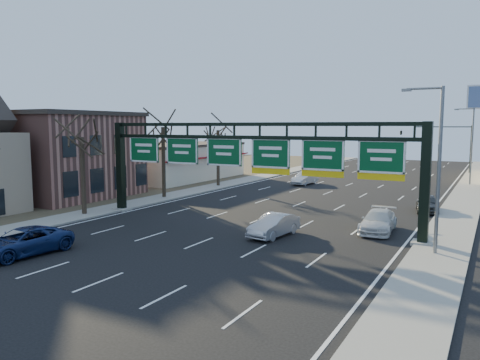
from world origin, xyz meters
The scene contains 19 objects.
ground centered at (0.00, 0.00, 0.00)m, with size 160.00×160.00×0.00m, color black.
sidewalk_left centered at (-12.80, 20.00, 0.06)m, with size 3.00×120.00×0.12m, color gray.
sidewalk_right centered at (12.80, 20.00, 0.06)m, with size 3.00×120.00×0.12m, color gray.
dirt_strip_left centered at (-25.00, 20.00, 0.03)m, with size 21.00×120.00×0.06m, color #473D2B.
lane_markings centered at (0.00, 20.00, 0.01)m, with size 21.60×120.00×0.01m, color white.
sign_gantry centered at (0.16, 8.00, 4.63)m, with size 24.60×1.20×7.20m.
brick_block centered at (-21.50, 11.00, 4.16)m, with size 10.40×12.40×8.30m.
cream_strip centered at (-21.48, 29.00, 2.36)m, with size 10.90×18.40×4.70m.
tree_gantry centered at (-12.80, 5.00, 7.11)m, with size 3.60×3.60×8.48m.
tree_mid centered at (-12.80, 15.00, 7.85)m, with size 3.60×3.60×9.24m.
tree_far centered at (-12.80, 25.00, 7.48)m, with size 3.60×3.60×8.86m.
streetlight_near centered at (12.47, 6.00, 5.08)m, with size 2.15×0.22×9.00m.
streetlight_far centered at (12.47, 40.00, 5.08)m, with size 2.15×0.22×9.00m.
traffic_signal_mast centered at (5.69, 55.00, 5.50)m, with size 10.16×0.54×7.00m.
car_blue_suv centered at (-6.86, -4.77, 0.73)m, with size 2.42×5.24×1.46m, color navy.
car_silver_sedan centered at (3.17, 5.72, 0.70)m, with size 1.48×4.24×1.40m, color #A3A3A8.
car_white_wagon centered at (8.65, 10.17, 0.70)m, with size 1.97×4.85×1.41m, color silver.
car_grey_far centered at (10.50, 19.45, 0.70)m, with size 1.65×4.11×1.40m, color #3E4143.
car_silver_distant centered at (-4.68, 31.45, 0.73)m, with size 1.54×4.41×1.45m, color silver.
Camera 1 is at (15.27, -20.64, 6.93)m, focal length 35.00 mm.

